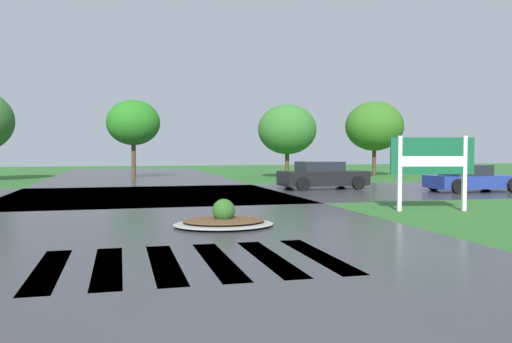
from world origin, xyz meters
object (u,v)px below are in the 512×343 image
Objects in this scene: estate_billboard at (432,160)px; car_white_sedan at (471,179)px; median_island at (224,221)px; car_blue_compact at (322,176)px.

car_white_sedan is at bearing -121.66° from estate_billboard.
median_island is 15.19m from car_white_sedan.
median_island is (-6.84, -1.64, -1.43)m from estate_billboard.
estate_billboard is 9.64m from car_blue_compact.
car_white_sedan reaches higher than median_island.
estate_billboard is at bearing 13.51° from median_island.
estate_billboard is 1.03× the size of median_island.
median_island is at bearing -124.37° from car_blue_compact.
estate_billboard is 8.82m from car_white_sedan.
median_island is at bearing -146.79° from car_white_sedan.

